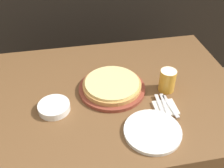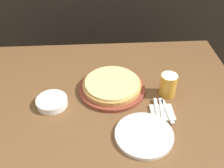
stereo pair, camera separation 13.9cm
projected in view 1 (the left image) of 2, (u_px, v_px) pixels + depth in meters
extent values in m
cube|color=brown|center=(108.00, 138.00, 1.65)|extent=(1.44, 1.00, 0.77)
cylinder|color=brown|center=(112.00, 88.00, 1.41)|extent=(0.36, 0.36, 0.02)
cylinder|color=tan|center=(112.00, 85.00, 1.40)|extent=(0.31, 0.31, 0.02)
cylinder|color=#EAD184|center=(112.00, 83.00, 1.38)|extent=(0.29, 0.29, 0.01)
cylinder|color=gold|center=(167.00, 80.00, 1.38)|extent=(0.09, 0.09, 0.12)
cylinder|color=white|center=(169.00, 72.00, 1.34)|extent=(0.08, 0.08, 0.01)
cylinder|color=white|center=(152.00, 131.00, 1.18)|extent=(0.26, 0.26, 0.02)
cylinder|color=white|center=(54.00, 107.00, 1.29)|extent=(0.16, 0.16, 0.04)
cube|color=silver|center=(165.00, 108.00, 1.30)|extent=(0.11, 0.11, 0.01)
cube|color=silver|center=(161.00, 107.00, 1.29)|extent=(0.03, 0.19, 0.00)
cube|color=silver|center=(166.00, 107.00, 1.29)|extent=(0.04, 0.19, 0.00)
cube|color=silver|center=(170.00, 106.00, 1.30)|extent=(0.03, 0.16, 0.00)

